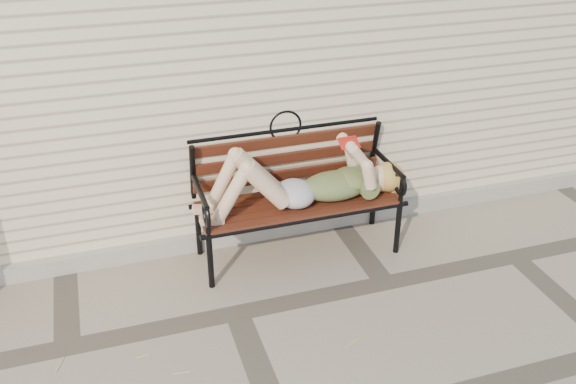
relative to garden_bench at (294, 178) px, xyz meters
name	(u,v)px	position (x,y,z in m)	size (l,w,h in m)	color
ground	(237,313)	(-0.71, -0.76, -0.68)	(80.00, 80.00, 0.00)	gray
house_wall	(163,25)	(-0.71, 2.24, 0.82)	(8.00, 4.00, 3.00)	beige
foundation_strip	(211,240)	(-0.71, 0.21, -0.61)	(8.00, 0.10, 0.15)	#A9A398
garden_bench	(294,178)	(0.00, 0.00, 0.00)	(1.87, 0.75, 1.21)	black
reading_woman	(302,182)	(0.02, -0.15, 0.04)	(1.77, 0.40, 0.56)	#093041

